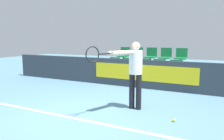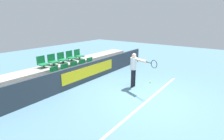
{
  "view_description": "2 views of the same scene",
  "coord_description": "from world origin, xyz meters",
  "px_view_note": "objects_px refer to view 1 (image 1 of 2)",
  "views": [
    {
      "loc": [
        2.64,
        -3.64,
        1.64
      ],
      "look_at": [
        -0.11,
        1.72,
        0.79
      ],
      "focal_mm": 35.0,
      "sensor_mm": 36.0,
      "label": 1
    },
    {
      "loc": [
        -5.87,
        -2.62,
        3.03
      ],
      "look_at": [
        0.43,
        1.97,
        0.75
      ],
      "focal_mm": 28.0,
      "sensor_mm": 36.0,
      "label": 2
    }
  ],
  "objects_px": {
    "stadium_chair_8": "(165,56)",
    "stadium_chair_9": "(181,56)",
    "stadium_chair_7": "(151,55)",
    "stadium_chair_0": "(114,65)",
    "stadium_chair_6": "(137,55)",
    "stadium_chair_2": "(142,67)",
    "stadium_chair_3": "(158,68)",
    "tennis_ball": "(174,120)",
    "stadium_chair_5": "(124,54)",
    "stadium_chair_1": "(128,66)",
    "stadium_chair_4": "(175,69)",
    "tennis_player": "(133,68)"
  },
  "relations": [
    {
      "from": "stadium_chair_8",
      "to": "stadium_chair_9",
      "type": "distance_m",
      "value": 0.6
    },
    {
      "from": "stadium_chair_7",
      "to": "stadium_chair_0",
      "type": "bearing_deg",
      "value": -139.59
    },
    {
      "from": "stadium_chair_6",
      "to": "stadium_chair_2",
      "type": "bearing_deg",
      "value": -59.58
    },
    {
      "from": "stadium_chair_3",
      "to": "stadium_chair_8",
      "type": "bearing_deg",
      "value": 90.0
    },
    {
      "from": "stadium_chair_9",
      "to": "tennis_ball",
      "type": "height_order",
      "value": "stadium_chair_9"
    },
    {
      "from": "stadium_chair_9",
      "to": "stadium_chair_5",
      "type": "bearing_deg",
      "value": 180.0
    },
    {
      "from": "stadium_chair_0",
      "to": "stadium_chair_1",
      "type": "height_order",
      "value": "same"
    },
    {
      "from": "stadium_chair_2",
      "to": "stadium_chair_9",
      "type": "xyz_separation_m",
      "value": [
        1.19,
        1.01,
        0.37
      ]
    },
    {
      "from": "stadium_chair_9",
      "to": "tennis_ball",
      "type": "xyz_separation_m",
      "value": [
        0.65,
        -4.35,
        -0.95
      ]
    },
    {
      "from": "stadium_chair_3",
      "to": "stadium_chair_2",
      "type": "bearing_deg",
      "value": 180.0
    },
    {
      "from": "stadium_chair_0",
      "to": "stadium_chair_3",
      "type": "height_order",
      "value": "same"
    },
    {
      "from": "stadium_chair_2",
      "to": "stadium_chair_4",
      "type": "xyz_separation_m",
      "value": [
        1.19,
        0.0,
        0.0
      ]
    },
    {
      "from": "stadium_chair_1",
      "to": "stadium_chair_3",
      "type": "height_order",
      "value": "same"
    },
    {
      "from": "stadium_chair_0",
      "to": "stadium_chair_5",
      "type": "distance_m",
      "value": 1.08
    },
    {
      "from": "stadium_chair_0",
      "to": "tennis_ball",
      "type": "distance_m",
      "value": 4.54
    },
    {
      "from": "stadium_chair_4",
      "to": "stadium_chair_1",
      "type": "bearing_deg",
      "value": 180.0
    },
    {
      "from": "stadium_chair_0",
      "to": "stadium_chair_4",
      "type": "height_order",
      "value": "same"
    },
    {
      "from": "stadium_chair_4",
      "to": "stadium_chair_9",
      "type": "distance_m",
      "value": 1.08
    },
    {
      "from": "stadium_chair_9",
      "to": "stadium_chair_0",
      "type": "bearing_deg",
      "value": -156.94
    },
    {
      "from": "stadium_chair_1",
      "to": "tennis_player",
      "type": "height_order",
      "value": "tennis_player"
    },
    {
      "from": "stadium_chair_6",
      "to": "stadium_chair_8",
      "type": "bearing_deg",
      "value": 0.0
    },
    {
      "from": "stadium_chair_1",
      "to": "stadium_chair_7",
      "type": "xyz_separation_m",
      "value": [
        0.6,
        1.01,
        0.37
      ]
    },
    {
      "from": "stadium_chair_4",
      "to": "tennis_player",
      "type": "height_order",
      "value": "tennis_player"
    },
    {
      "from": "stadium_chair_3",
      "to": "tennis_ball",
      "type": "distance_m",
      "value": 3.6
    },
    {
      "from": "stadium_chair_1",
      "to": "stadium_chair_9",
      "type": "distance_m",
      "value": 2.09
    },
    {
      "from": "stadium_chair_0",
      "to": "stadium_chair_2",
      "type": "relative_size",
      "value": 1.0
    },
    {
      "from": "stadium_chair_7",
      "to": "stadium_chair_6",
      "type": "bearing_deg",
      "value": 180.0
    },
    {
      "from": "stadium_chair_7",
      "to": "tennis_ball",
      "type": "height_order",
      "value": "stadium_chair_7"
    },
    {
      "from": "stadium_chair_5",
      "to": "stadium_chair_0",
      "type": "bearing_deg",
      "value": -90.0
    },
    {
      "from": "stadium_chair_9",
      "to": "stadium_chair_1",
      "type": "bearing_deg",
      "value": -150.42
    },
    {
      "from": "stadium_chair_4",
      "to": "stadium_chair_8",
      "type": "relative_size",
      "value": 1.0
    },
    {
      "from": "stadium_chair_4",
      "to": "stadium_chair_5",
      "type": "distance_m",
      "value": 2.62
    },
    {
      "from": "stadium_chair_3",
      "to": "stadium_chair_7",
      "type": "xyz_separation_m",
      "value": [
        -0.6,
        1.01,
        0.37
      ]
    },
    {
      "from": "stadium_chair_4",
      "to": "stadium_chair_8",
      "type": "height_order",
      "value": "stadium_chair_8"
    },
    {
      "from": "stadium_chair_8",
      "to": "tennis_ball",
      "type": "relative_size",
      "value": 8.43
    },
    {
      "from": "stadium_chair_5",
      "to": "tennis_player",
      "type": "xyz_separation_m",
      "value": [
        2.0,
        -4.0,
        -0.01
      ]
    },
    {
      "from": "tennis_ball",
      "to": "stadium_chair_6",
      "type": "bearing_deg",
      "value": 119.24
    },
    {
      "from": "stadium_chair_0",
      "to": "stadium_chair_4",
      "type": "distance_m",
      "value": 2.38
    },
    {
      "from": "stadium_chair_0",
      "to": "stadium_chair_3",
      "type": "relative_size",
      "value": 1.0
    },
    {
      "from": "stadium_chair_1",
      "to": "stadium_chair_5",
      "type": "relative_size",
      "value": 1.0
    },
    {
      "from": "stadium_chair_2",
      "to": "stadium_chair_9",
      "type": "height_order",
      "value": "stadium_chair_9"
    },
    {
      "from": "stadium_chair_5",
      "to": "tennis_player",
      "type": "bearing_deg",
      "value": -63.38
    },
    {
      "from": "stadium_chair_0",
      "to": "stadium_chair_9",
      "type": "bearing_deg",
      "value": 23.06
    },
    {
      "from": "stadium_chair_5",
      "to": "stadium_chair_9",
      "type": "distance_m",
      "value": 2.38
    },
    {
      "from": "stadium_chair_6",
      "to": "stadium_chair_7",
      "type": "bearing_deg",
      "value": 0.0
    },
    {
      "from": "stadium_chair_2",
      "to": "stadium_chair_9",
      "type": "relative_size",
      "value": 1.0
    },
    {
      "from": "stadium_chair_1",
      "to": "stadium_chair_8",
      "type": "height_order",
      "value": "stadium_chair_8"
    },
    {
      "from": "stadium_chair_3",
      "to": "stadium_chair_6",
      "type": "bearing_deg",
      "value": 139.59
    },
    {
      "from": "stadium_chair_6",
      "to": "stadium_chair_7",
      "type": "distance_m",
      "value": 0.6
    },
    {
      "from": "stadium_chair_1",
      "to": "stadium_chair_3",
      "type": "bearing_deg",
      "value": 0.0
    }
  ]
}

